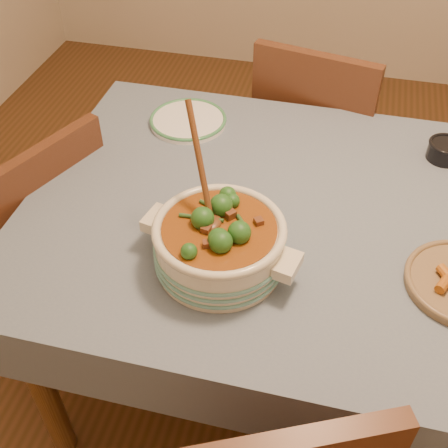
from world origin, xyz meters
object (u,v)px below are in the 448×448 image
Objects in this scene: dining_table at (335,244)px; condiment_bowl at (446,149)px; stew_casserole at (219,241)px; chair_left at (45,230)px; chair_far at (315,140)px; white_plate at (188,120)px.

condiment_bowl reaches higher than dining_table.
stew_casserole reaches higher than chair_left.
chair_left reaches higher than dining_table.
condiment_bowl is 0.15× the size of chair_left.
condiment_bowl is (0.54, 0.57, -0.05)m from stew_casserole.
chair_far is (0.14, 0.92, -0.31)m from stew_casserole.
stew_casserole is 0.78m from condiment_bowl.
white_plate is 0.58m from chair_far.
condiment_bowl is at bearing 0.00° from white_plate.
dining_table is at bearing -128.72° from condiment_bowl.
dining_table is 1.95× the size of chair_left.
chair_left is at bearing 52.01° from chair_far.
chair_far reaches higher than condiment_bowl.
condiment_bowl is at bearing 51.28° from dining_table.
chair_left is (-0.92, 0.02, -0.18)m from dining_table.
chair_left is at bearing -164.97° from condiment_bowl.
white_plate reaches higher than dining_table.
white_plate is 0.79m from condiment_bowl.
white_plate is 0.31× the size of chair_far.
chair_left reaches higher than condiment_bowl.
dining_table is 0.71m from chair_far.
white_plate is at bearing 150.42° from chair_left.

